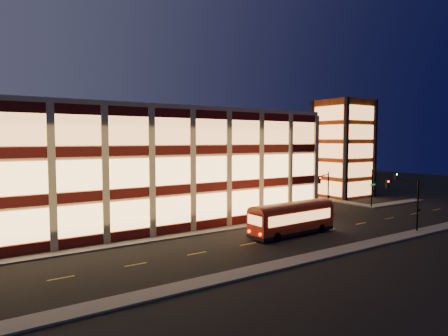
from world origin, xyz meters
TOP-DOWN VIEW (x-y plane):
  - ground at (0.00, 0.00)m, footprint 200.00×200.00m
  - sidewalk_office_south at (-3.00, 1.00)m, footprint 54.00×2.00m
  - sidewalk_office_east at (23.00, 17.00)m, footprint 2.00×30.00m
  - sidewalk_tower_south at (40.00, 1.00)m, footprint 14.00×2.00m
  - sidewalk_tower_west at (34.00, 17.00)m, footprint 2.00×30.00m
  - sidewalk_near at (0.00, -13.00)m, footprint 100.00×2.00m
  - office_building at (-2.91, 16.91)m, footprint 50.45×30.45m
  - stair_tower at (39.95, 11.95)m, footprint 8.60×8.60m
  - traffic_signal_far at (22.21, 0.24)m, footprint 3.79×1.87m
  - traffic_signal_right at (33.50, -0.62)m, footprint 1.20×4.37m
  - traffic_signal_near at (23.50, -11.03)m, footprint 0.32×4.45m
  - trolley_bus at (10.54, -5.48)m, footprint 10.98×3.21m

SIDE VIEW (x-z plane):
  - ground at x=0.00m, z-range 0.00..0.00m
  - sidewalk_office_south at x=-3.00m, z-range 0.00..0.15m
  - sidewalk_office_east at x=23.00m, z-range 0.00..0.15m
  - sidewalk_tower_south at x=40.00m, z-range 0.00..0.15m
  - sidewalk_tower_west at x=34.00m, z-range 0.00..0.15m
  - sidewalk_near at x=0.00m, z-range 0.00..0.15m
  - trolley_bus at x=10.54m, z-range 0.20..3.88m
  - traffic_signal_right at x=33.50m, z-range 1.10..7.10m
  - traffic_signal_far at x=22.21m, z-range 1.11..7.11m
  - traffic_signal_near at x=23.50m, z-range 1.13..7.13m
  - office_building at x=-2.91m, z-range 0.00..14.50m
  - stair_tower at x=39.95m, z-range -0.01..17.99m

